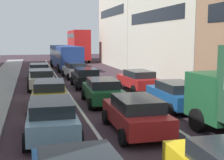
# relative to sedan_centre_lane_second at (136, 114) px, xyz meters

# --- Properties ---
(lane_stripe_left) EXTENTS (0.16, 60.00, 0.01)m
(lane_stripe_left) POSITION_rel_sedan_centre_lane_second_xyz_m (-1.56, 12.25, -0.79)
(lane_stripe_left) COLOR silver
(lane_stripe_left) RESTS_ON ground
(lane_stripe_right) EXTENTS (0.16, 60.00, 0.01)m
(lane_stripe_right) POSITION_rel_sedan_centre_lane_second_xyz_m (1.84, 12.25, -0.79)
(lane_stripe_right) COLOR silver
(lane_stripe_right) RESTS_ON ground
(building_row_right) EXTENTS (7.20, 43.90, 13.47)m
(building_row_right) POSITION_rel_sedan_centre_lane_second_xyz_m (10.04, 15.77, 5.00)
(building_row_right) COLOR beige
(building_row_right) RESTS_ON ground
(sedan_centre_lane_second) EXTENTS (2.14, 4.34, 1.49)m
(sedan_centre_lane_second) POSITION_rel_sedan_centre_lane_second_xyz_m (0.00, 0.00, 0.00)
(sedan_centre_lane_second) COLOR #A51E1E
(sedan_centre_lane_second) RESTS_ON ground
(wagon_left_lane_second) EXTENTS (2.16, 4.35, 1.49)m
(wagon_left_lane_second) POSITION_rel_sedan_centre_lane_second_xyz_m (-3.34, 0.33, 0.00)
(wagon_left_lane_second) COLOR #759EB7
(wagon_left_lane_second) RESTS_ON ground
(hatchback_centre_lane_third) EXTENTS (2.21, 4.37, 1.49)m
(hatchback_centre_lane_third) POSITION_rel_sedan_centre_lane_second_xyz_m (-0.06, 5.75, 0.00)
(hatchback_centre_lane_third) COLOR #19592D
(hatchback_centre_lane_third) RESTS_ON ground
(sedan_left_lane_third) EXTENTS (2.28, 4.41, 1.49)m
(sedan_left_lane_third) POSITION_rel_sedan_centre_lane_second_xyz_m (-3.08, 5.73, 0.00)
(sedan_left_lane_third) COLOR #B29319
(sedan_left_lane_third) RESTS_ON ground
(coupe_centre_lane_fourth) EXTENTS (2.09, 4.31, 1.49)m
(coupe_centre_lane_fourth) POSITION_rel_sedan_centre_lane_second_xyz_m (0.10, 12.07, 0.00)
(coupe_centre_lane_fourth) COLOR black
(coupe_centre_lane_fourth) RESTS_ON ground
(sedan_left_lane_fourth) EXTENTS (2.06, 4.30, 1.49)m
(sedan_left_lane_fourth) POSITION_rel_sedan_centre_lane_second_xyz_m (-3.32, 12.12, 0.00)
(sedan_left_lane_fourth) COLOR beige
(sedan_left_lane_fourth) RESTS_ON ground
(sedan_centre_lane_fifth) EXTENTS (2.27, 4.40, 1.49)m
(sedan_centre_lane_fifth) POSITION_rel_sedan_centre_lane_second_xyz_m (0.07, 17.81, 0.00)
(sedan_centre_lane_fifth) COLOR silver
(sedan_centre_lane_fifth) RESTS_ON ground
(sedan_left_lane_fifth) EXTENTS (2.12, 4.33, 1.49)m
(sedan_left_lane_fifth) POSITION_rel_sedan_centre_lane_second_xyz_m (-3.30, 17.65, 0.00)
(sedan_left_lane_fifth) COLOR gray
(sedan_left_lane_fifth) RESTS_ON ground
(sedan_right_lane_behind_truck) EXTENTS (2.13, 4.34, 1.49)m
(sedan_right_lane_behind_truck) POSITION_rel_sedan_centre_lane_second_xyz_m (3.51, 3.48, 0.00)
(sedan_right_lane_behind_truck) COLOR #194C8C
(sedan_right_lane_behind_truck) RESTS_ON ground
(wagon_right_lane_far) EXTENTS (2.27, 4.40, 1.49)m
(wagon_right_lane_far) POSITION_rel_sedan_centre_lane_second_xyz_m (3.54, 9.58, 0.00)
(wagon_right_lane_far) COLOR #A51E1E
(wagon_right_lane_far) RESTS_ON ground
(bus_mid_queue_primary) EXTENTS (3.15, 10.60, 2.90)m
(bus_mid_queue_primary) POSITION_rel_sedan_centre_lane_second_xyz_m (0.03, 25.97, 0.96)
(bus_mid_queue_primary) COLOR navy
(bus_mid_queue_primary) RESTS_ON ground
(bus_far_queue_secondary) EXTENTS (2.97, 10.55, 5.06)m
(bus_far_queue_secondary) POSITION_rel_sedan_centre_lane_second_xyz_m (3.62, 39.03, 2.03)
(bus_far_queue_secondary) COLOR #B21919
(bus_far_queue_secondary) RESTS_ON ground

